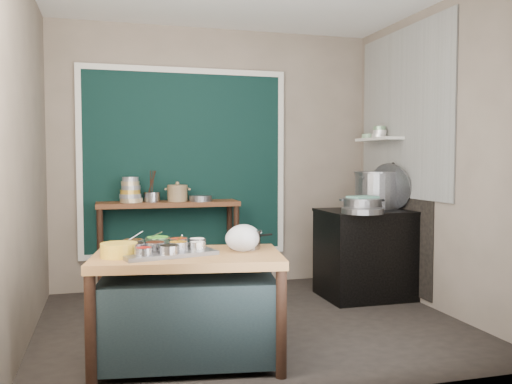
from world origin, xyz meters
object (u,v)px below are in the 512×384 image
object	(u,v)px
stove_block	(367,255)
saucepan	(245,239)
stock_pot	(377,190)
back_counter	(169,247)
ceramic_crock	(177,194)
utensil_cup	(152,197)
steamer	(363,205)
condiment_tray	(164,252)
prep_table	(188,309)
yellow_basin	(119,250)

from	to	relation	value
stove_block	saucepan	bearing A→B (deg)	-142.89
stove_block	stock_pot	xyz separation A→B (m)	(0.18, 0.15, 0.65)
back_counter	ceramic_crock	world-z (taller)	ceramic_crock
saucepan	utensil_cup	world-z (taller)	utensil_cup
steamer	back_counter	bearing A→B (deg)	154.55
saucepan	utensil_cup	xyz separation A→B (m)	(-0.49, 1.92, 0.18)
condiment_tray	ceramic_crock	world-z (taller)	ceramic_crock
back_counter	ceramic_crock	distance (m)	0.56
ceramic_crock	steamer	distance (m)	1.89
saucepan	steamer	distance (m)	1.82
prep_table	condiment_tray	size ratio (longest dim) A/B	2.04
condiment_tray	steamer	world-z (taller)	steamer
steamer	stove_block	bearing A→B (deg)	45.69
stove_block	yellow_basin	size ratio (longest dim) A/B	3.77
stove_block	saucepan	world-z (taller)	saucepan
condiment_tray	steamer	distance (m)	2.34
prep_table	utensil_cup	size ratio (longest dim) A/B	7.55
stove_block	condiment_tray	world-z (taller)	stove_block
yellow_basin	stove_block	bearing A→B (deg)	28.04
saucepan	steamer	xyz separation A→B (m)	(1.46, 1.07, 0.13)
ceramic_crock	stock_pot	xyz separation A→B (m)	(1.99, -0.57, 0.05)
prep_table	condiment_tray	xyz separation A→B (m)	(-0.15, 0.04, 0.39)
yellow_basin	ceramic_crock	distance (m)	2.14
saucepan	utensil_cup	bearing A→B (deg)	80.53
stove_block	yellow_basin	xyz separation A→B (m)	(-2.45, -1.30, 0.37)
stove_block	stock_pot	bearing A→B (deg)	39.92
saucepan	steamer	bearing A→B (deg)	12.47
prep_table	saucepan	distance (m)	0.62
utensil_cup	prep_table	bearing A→B (deg)	-88.09
stove_block	utensil_cup	xyz separation A→B (m)	(-2.07, 0.73, 0.57)
stove_block	saucepan	xyz separation A→B (m)	(-1.58, -1.19, 0.39)
condiment_tray	steamer	bearing A→B (deg)	29.21
stove_block	ceramic_crock	size ratio (longest dim) A/B	4.03
back_counter	prep_table	bearing A→B (deg)	-92.82
prep_table	yellow_basin	distance (m)	0.61
condiment_tray	saucepan	size ratio (longest dim) A/B	2.54
back_counter	condiment_tray	bearing A→B (deg)	-97.26
yellow_basin	utensil_cup	bearing A→B (deg)	79.43
prep_table	ceramic_crock	distance (m)	2.13
stove_block	ceramic_crock	world-z (taller)	ceramic_crock
back_counter	stove_block	size ratio (longest dim) A/B	1.61
stove_block	back_counter	bearing A→B (deg)	158.98
condiment_tray	yellow_basin	world-z (taller)	yellow_basin
prep_table	stock_pot	world-z (taller)	stock_pot
back_counter	ceramic_crock	size ratio (longest dim) A/B	6.50
stove_block	condiment_tray	xyz separation A→B (m)	(-2.15, -1.26, 0.34)
back_counter	saucepan	bearing A→B (deg)	-80.42
prep_table	saucepan	bearing A→B (deg)	22.91
back_counter	utensil_cup	distance (m)	0.55
back_counter	stove_block	distance (m)	2.04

